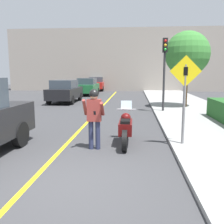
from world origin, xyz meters
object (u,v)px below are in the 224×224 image
(street_tree, at_px, (187,54))
(parked_car_black, at_px, (65,91))
(crossing_sign, at_px, (185,91))
(parked_car_red, at_px, (97,84))
(person_biker, at_px, (94,113))
(traffic_light, at_px, (165,61))
(motorcycle, at_px, (126,128))
(parked_car_green, at_px, (87,86))

(street_tree, relative_size, parked_car_black, 1.09)
(crossing_sign, bearing_deg, parked_car_red, 104.53)
(person_biker, height_order, parked_car_red, person_biker)
(person_biker, distance_m, street_tree, 10.11)
(crossing_sign, height_order, traffic_light, traffic_light)
(motorcycle, distance_m, street_tree, 9.36)
(street_tree, relative_size, parked_car_green, 1.09)
(parked_car_green, bearing_deg, crossing_sign, -70.36)
(person_biker, bearing_deg, street_tree, 64.03)
(traffic_light, height_order, parked_car_black, traffic_light)
(traffic_light, bearing_deg, street_tree, 50.40)
(parked_car_green, bearing_deg, motorcycle, -75.48)
(person_biker, relative_size, crossing_sign, 0.68)
(crossing_sign, height_order, parked_car_red, crossing_sign)
(crossing_sign, distance_m, parked_car_black, 12.68)
(motorcycle, xyz_separation_m, crossing_sign, (1.71, -0.20, 1.17))
(traffic_light, xyz_separation_m, parked_car_green, (-6.22, 10.43, -1.98))
(traffic_light, bearing_deg, crossing_sign, -91.39)
(street_tree, relative_size, parked_car_red, 1.09)
(parked_car_black, xyz_separation_m, parked_car_red, (0.56, 12.51, 0.00))
(motorcycle, relative_size, parked_car_red, 0.52)
(person_biker, distance_m, parked_car_red, 23.97)
(street_tree, bearing_deg, motorcycle, -112.62)
(street_tree, xyz_separation_m, parked_car_black, (-8.32, 2.35, -2.48))
(person_biker, xyz_separation_m, street_tree, (4.32, 8.86, 2.25))
(motorcycle, distance_m, person_biker, 1.23)
(motorcycle, xyz_separation_m, parked_car_black, (-4.88, 10.59, 0.35))
(person_biker, relative_size, street_tree, 0.38)
(street_tree, bearing_deg, parked_car_red, 117.56)
(motorcycle, bearing_deg, traffic_light, 73.57)
(motorcycle, distance_m, parked_car_red, 23.50)
(motorcycle, xyz_separation_m, traffic_light, (1.87, 6.35, 2.33))
(crossing_sign, relative_size, parked_car_green, 0.62)
(motorcycle, distance_m, crossing_sign, 2.09)
(parked_car_black, bearing_deg, street_tree, -15.81)
(parked_car_black, bearing_deg, traffic_light, -32.10)
(person_biker, relative_size, parked_car_black, 0.42)
(motorcycle, xyz_separation_m, person_biker, (-0.89, -0.63, 0.58))
(motorcycle, relative_size, traffic_light, 0.55)
(person_biker, xyz_separation_m, traffic_light, (2.76, 6.98, 1.75))
(traffic_light, relative_size, parked_car_red, 0.94)
(parked_car_green, bearing_deg, person_biker, -78.76)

